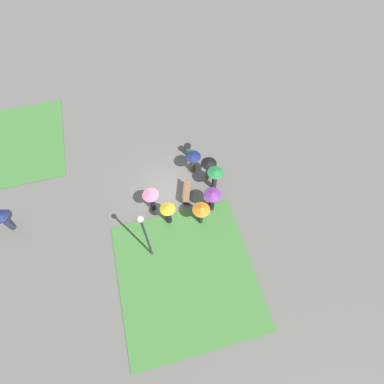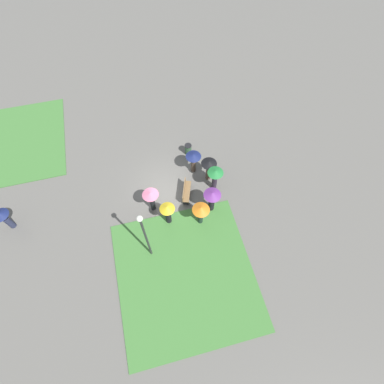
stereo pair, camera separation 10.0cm
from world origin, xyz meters
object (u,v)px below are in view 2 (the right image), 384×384
object	(u,v)px
crowd_person_purple	(212,198)
lone_walker_far_path	(3,217)
park_bench	(186,191)
crowd_person_black	(209,167)
crowd_person_pink	(151,198)
trash_bin	(188,149)
crowd_person_green	(215,176)
crowd_person_yellow	(168,211)
crowd_person_navy	(193,159)
crowd_person_orange	(201,211)
lamp_post	(144,233)

from	to	relation	value
crowd_person_purple	lone_walker_far_path	size ratio (longest dim) A/B	1.12
park_bench	crowd_person_black	size ratio (longest dim) A/B	0.90
crowd_person_purple	crowd_person_pink	distance (m)	3.72
trash_bin	crowd_person_purple	distance (m)	4.87
park_bench	crowd_person_green	distance (m)	2.15
crowd_person_yellow	crowd_person_navy	size ratio (longest dim) A/B	1.09
crowd_person_orange	crowd_person_black	distance (m)	3.40
crowd_person_yellow	lone_walker_far_path	distance (m)	9.76
crowd_person_yellow	crowd_person_black	size ratio (longest dim) A/B	1.06
crowd_person_orange	lone_walker_far_path	bearing A→B (deg)	140.78
park_bench	lone_walker_far_path	world-z (taller)	lone_walker_far_path
crowd_person_black	crowd_person_navy	bearing A→B (deg)	-50.62
park_bench	crowd_person_navy	xyz separation A→B (m)	(1.79, -0.97, 0.84)
crowd_person_navy	lone_walker_far_path	distance (m)	12.08
crowd_person_purple	crowd_person_black	size ratio (longest dim) A/B	1.07
park_bench	trash_bin	xyz separation A→B (m)	(3.35, -0.99, -0.03)
crowd_person_pink	crowd_person_orange	world-z (taller)	crowd_person_orange
crowd_person_green	crowd_person_purple	bearing A→B (deg)	19.33
crowd_person_purple	lone_walker_far_path	distance (m)	12.49
crowd_person_green	crowd_person_black	bearing A→B (deg)	-126.27
trash_bin	crowd_person_yellow	size ratio (longest dim) A/B	0.44
park_bench	lamp_post	xyz separation A→B (m)	(-3.46, 2.95, 2.67)
trash_bin	lone_walker_far_path	bearing A→B (deg)	103.53
crowd_person_navy	crowd_person_orange	bearing A→B (deg)	-9.89
lamp_post	crowd_person_yellow	bearing A→B (deg)	-38.52
lamp_post	crowd_person_orange	bearing A→B (deg)	-68.86
crowd_person_pink	crowd_person_black	xyz separation A→B (m)	(1.40, -4.06, -0.05)
crowd_person_navy	crowd_person_pink	bearing A→B (deg)	-56.97
crowd_person_orange	lone_walker_far_path	distance (m)	11.74
crowd_person_purple	lone_walker_far_path	xyz separation A→B (m)	(1.87, 12.35, -0.13)
crowd_person_purple	crowd_person_yellow	world-z (taller)	crowd_person_purple
lamp_post	crowd_person_orange	xyz separation A→B (m)	(1.30, -3.36, -1.65)
crowd_person_orange	crowd_person_black	bearing A→B (deg)	39.66
crowd_person_yellow	crowd_person_orange	xyz separation A→B (m)	(-0.53, -1.90, 0.13)
lamp_post	crowd_person_pink	xyz separation A→B (m)	(3.00, -0.68, -1.77)
lamp_post	crowd_person_black	size ratio (longest dim) A/B	2.67
crowd_person_black	crowd_person_green	bearing A→B (deg)	97.03
park_bench	crowd_person_pink	size ratio (longest dim) A/B	0.87
lamp_post	crowd_person_purple	distance (m)	5.05
crowd_person_navy	crowd_person_green	world-z (taller)	crowd_person_green
lamp_post	lone_walker_far_path	distance (m)	9.18
crowd_person_purple	crowd_person_yellow	bearing A→B (deg)	136.89
crowd_person_pink	lamp_post	bearing A→B (deg)	-56.26
crowd_person_navy	crowd_person_green	size ratio (longest dim) A/B	0.92
crowd_person_navy	crowd_person_green	distance (m)	1.97
crowd_person_navy	lone_walker_far_path	size ratio (longest dim) A/B	1.01
lamp_post	crowd_person_navy	bearing A→B (deg)	-36.75
trash_bin	crowd_person_black	world-z (taller)	crowd_person_black
crowd_person_purple	crowd_person_orange	xyz separation A→B (m)	(-0.75, 0.91, 0.11)
park_bench	crowd_person_green	xyz separation A→B (m)	(0.09, -1.96, 0.89)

